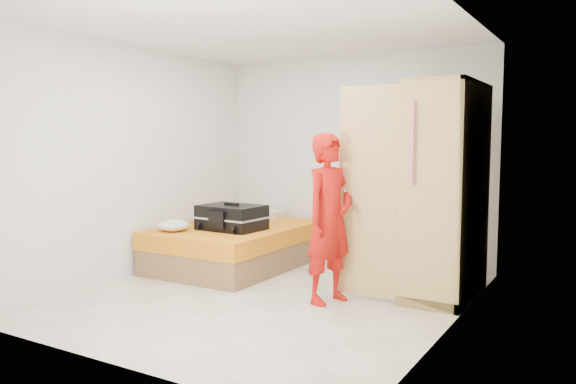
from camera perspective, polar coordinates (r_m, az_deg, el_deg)
The scene contains 7 objects.
room at distance 5.48m, azimuth -2.02°, elevation 2.74°, with size 4.00×4.02×2.60m.
bed at distance 6.93m, azimuth -5.31°, elevation -5.48°, with size 1.42×2.02×0.50m.
wardrobe at distance 5.69m, azimuth 15.20°, elevation -0.38°, with size 1.17×1.20×2.10m.
person at distance 5.33m, azimuth 4.25°, elevation -2.69°, with size 0.59×0.39×1.61m, color red.
suitcase at distance 6.59m, azimuth -5.76°, elevation -2.59°, with size 0.77×0.59×0.32m.
round_cushion at distance 6.58m, azimuth -11.58°, elevation -3.33°, with size 0.36×0.36×0.14m, color white.
pillow at distance 7.65m, azimuth -2.46°, elevation -2.18°, with size 0.54×0.27×0.10m, color white.
Camera 1 is at (2.95, -4.61, 1.54)m, focal length 35.00 mm.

